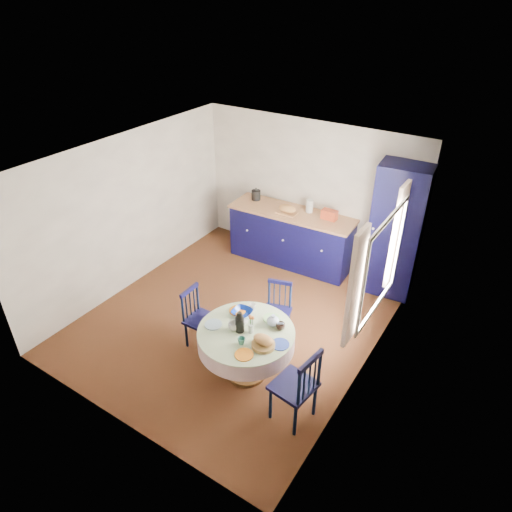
{
  "coord_description": "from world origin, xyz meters",
  "views": [
    {
      "loc": [
        3.2,
        -4.36,
        4.43
      ],
      "look_at": [
        0.25,
        0.2,
        1.1
      ],
      "focal_mm": 32.0,
      "sensor_mm": 36.0,
      "label": 1
    }
  ],
  "objects_px": {
    "chair_right": "(297,386)",
    "mug_c": "(281,326)",
    "cobalt_bowl": "(242,313)",
    "mug_a": "(234,326)",
    "dining_table": "(247,339)",
    "mug_d": "(253,307)",
    "kitchen_counter": "(291,236)",
    "chair_far": "(277,310)",
    "pantry_cabinet": "(396,231)",
    "chair_left": "(199,317)",
    "mug_b": "(241,341)"
  },
  "relations": [
    {
      "from": "chair_left",
      "to": "cobalt_bowl",
      "type": "distance_m",
      "value": 0.73
    },
    {
      "from": "pantry_cabinet",
      "to": "kitchen_counter",
      "type": "bearing_deg",
      "value": 177.44
    },
    {
      "from": "mug_b",
      "to": "cobalt_bowl",
      "type": "height_order",
      "value": "mug_b"
    },
    {
      "from": "dining_table",
      "to": "chair_left",
      "type": "height_order",
      "value": "dining_table"
    },
    {
      "from": "chair_left",
      "to": "mug_b",
      "type": "xyz_separation_m",
      "value": [
        0.96,
        -0.37,
        0.32
      ]
    },
    {
      "from": "kitchen_counter",
      "to": "mug_a",
      "type": "relative_size",
      "value": 16.71
    },
    {
      "from": "chair_left",
      "to": "mug_d",
      "type": "distance_m",
      "value": 0.82
    },
    {
      "from": "kitchen_counter",
      "to": "chair_far",
      "type": "bearing_deg",
      "value": -69.44
    },
    {
      "from": "chair_right",
      "to": "mug_b",
      "type": "bearing_deg",
      "value": -85.46
    },
    {
      "from": "pantry_cabinet",
      "to": "cobalt_bowl",
      "type": "distance_m",
      "value": 2.84
    },
    {
      "from": "chair_far",
      "to": "mug_c",
      "type": "bearing_deg",
      "value": -72.93
    },
    {
      "from": "dining_table",
      "to": "cobalt_bowl",
      "type": "relative_size",
      "value": 4.73
    },
    {
      "from": "dining_table",
      "to": "chair_left",
      "type": "distance_m",
      "value": 0.92
    },
    {
      "from": "kitchen_counter",
      "to": "mug_a",
      "type": "bearing_deg",
      "value": -78.2
    },
    {
      "from": "mug_c",
      "to": "cobalt_bowl",
      "type": "bearing_deg",
      "value": -177.64
    },
    {
      "from": "chair_right",
      "to": "pantry_cabinet",
      "type": "bearing_deg",
      "value": -172.07
    },
    {
      "from": "cobalt_bowl",
      "to": "kitchen_counter",
      "type": "bearing_deg",
      "value": 104.75
    },
    {
      "from": "dining_table",
      "to": "chair_right",
      "type": "xyz_separation_m",
      "value": [
        0.85,
        -0.27,
        -0.08
      ]
    },
    {
      "from": "mug_c",
      "to": "mug_d",
      "type": "bearing_deg",
      "value": 164.68
    },
    {
      "from": "dining_table",
      "to": "cobalt_bowl",
      "type": "distance_m",
      "value": 0.37
    },
    {
      "from": "dining_table",
      "to": "chair_far",
      "type": "xyz_separation_m",
      "value": [
        -0.09,
        0.89,
        -0.18
      ]
    },
    {
      "from": "chair_right",
      "to": "mug_c",
      "type": "relative_size",
      "value": 9.27
    },
    {
      "from": "kitchen_counter",
      "to": "mug_c",
      "type": "distance_m",
      "value": 2.77
    },
    {
      "from": "chair_left",
      "to": "chair_far",
      "type": "relative_size",
      "value": 1.04
    },
    {
      "from": "chair_left",
      "to": "mug_a",
      "type": "relative_size",
      "value": 6.59
    },
    {
      "from": "dining_table",
      "to": "mug_d",
      "type": "bearing_deg",
      "value": 113.73
    },
    {
      "from": "chair_far",
      "to": "chair_right",
      "type": "height_order",
      "value": "chair_right"
    },
    {
      "from": "kitchen_counter",
      "to": "mug_a",
      "type": "height_order",
      "value": "kitchen_counter"
    },
    {
      "from": "dining_table",
      "to": "mug_a",
      "type": "bearing_deg",
      "value": -160.22
    },
    {
      "from": "dining_table",
      "to": "mug_d",
      "type": "relative_size",
      "value": 13.09
    },
    {
      "from": "chair_right",
      "to": "mug_d",
      "type": "distance_m",
      "value": 1.25
    },
    {
      "from": "mug_c",
      "to": "cobalt_bowl",
      "type": "relative_size",
      "value": 0.44
    },
    {
      "from": "chair_far",
      "to": "mug_b",
      "type": "height_order",
      "value": "chair_far"
    },
    {
      "from": "mug_a",
      "to": "chair_left",
      "type": "bearing_deg",
      "value": 164.61
    },
    {
      "from": "chair_left",
      "to": "dining_table",
      "type": "bearing_deg",
      "value": -100.26
    },
    {
      "from": "chair_far",
      "to": "mug_b",
      "type": "relative_size",
      "value": 8.97
    },
    {
      "from": "chair_right",
      "to": "cobalt_bowl",
      "type": "height_order",
      "value": "chair_right"
    },
    {
      "from": "mug_a",
      "to": "chair_far",
      "type": "bearing_deg",
      "value": 85.83
    },
    {
      "from": "cobalt_bowl",
      "to": "mug_b",
      "type": "bearing_deg",
      "value": -56.36
    },
    {
      "from": "kitchen_counter",
      "to": "chair_far",
      "type": "distance_m",
      "value": 2.02
    },
    {
      "from": "dining_table",
      "to": "mug_c",
      "type": "relative_size",
      "value": 10.74
    },
    {
      "from": "chair_far",
      "to": "chair_right",
      "type": "bearing_deg",
      "value": -67.07
    },
    {
      "from": "cobalt_bowl",
      "to": "mug_a",
      "type": "bearing_deg",
      "value": -75.08
    },
    {
      "from": "dining_table",
      "to": "mug_d",
      "type": "distance_m",
      "value": 0.47
    },
    {
      "from": "pantry_cabinet",
      "to": "mug_b",
      "type": "height_order",
      "value": "pantry_cabinet"
    },
    {
      "from": "pantry_cabinet",
      "to": "mug_c",
      "type": "height_order",
      "value": "pantry_cabinet"
    },
    {
      "from": "mug_d",
      "to": "mug_c",
      "type": "bearing_deg",
      "value": -15.32
    },
    {
      "from": "dining_table",
      "to": "chair_far",
      "type": "relative_size",
      "value": 1.42
    },
    {
      "from": "chair_far",
      "to": "mug_b",
      "type": "xyz_separation_m",
      "value": [
        0.16,
        -1.11,
        0.34
      ]
    },
    {
      "from": "chair_left",
      "to": "chair_far",
      "type": "bearing_deg",
      "value": -48.28
    }
  ]
}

